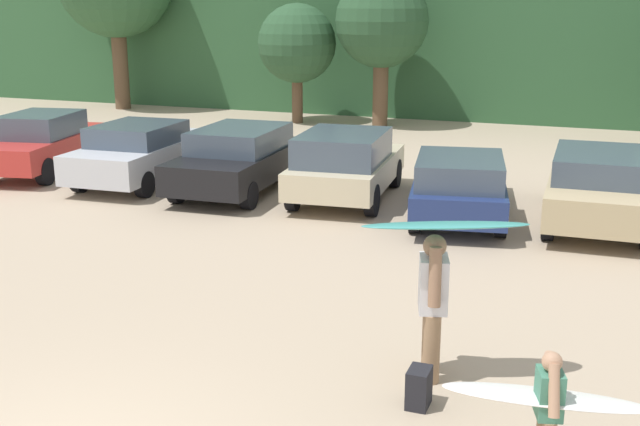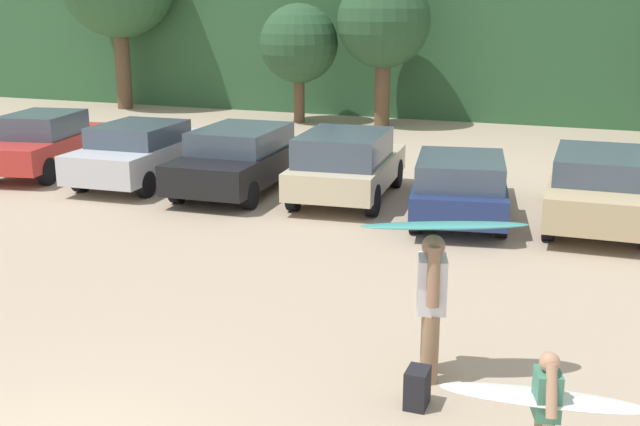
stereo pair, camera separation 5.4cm
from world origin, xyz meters
The scene contains 14 objects.
hillside_ridge centered at (0.00, 29.91, 4.06)m, with size 108.00×12.00×8.13m, color #2D5633.
tree_center_right centered at (-6.18, 21.60, 2.86)m, with size 2.84×2.84×4.30m.
tree_far_left centered at (-3.07, 21.81, 3.65)m, with size 3.26×3.26×5.33m.
parked_car_red centered at (-9.20, 11.33, 0.80)m, with size 2.55×4.81×1.56m.
parked_car_silver centered at (-6.12, 11.24, 0.77)m, with size 2.14×4.76×1.48m.
parked_car_black centered at (-3.43, 11.17, 0.80)m, with size 2.15×4.58×1.51m.
parked_car_champagne centered at (-0.79, 11.25, 0.84)m, with size 2.30×4.33×1.58m.
parked_car_navy centered at (1.89, 10.68, 0.73)m, with size 2.64×5.04×1.40m.
parked_car_tan centered at (4.64, 11.18, 0.80)m, with size 2.05×4.68×1.48m.
person_adult centered at (2.95, 3.37, 1.01)m, with size 0.44×0.76×1.79m.
person_child centered at (4.43, 1.78, 0.71)m, with size 0.31×0.59×1.26m.
surfboard_teal centered at (3.08, 3.32, 1.93)m, with size 2.00×1.27×0.15m.
surfboard_white centered at (4.39, 1.87, 0.75)m, with size 2.01×0.76×0.15m.
backpack_dropped centered at (2.99, 2.61, 0.22)m, with size 0.24×0.34×0.45m.
Camera 2 is at (4.78, -5.19, 4.42)m, focal length 44.01 mm.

